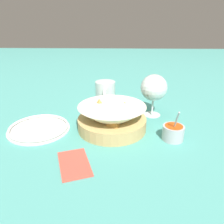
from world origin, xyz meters
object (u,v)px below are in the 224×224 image
Objects in this scene: beer_mug at (105,95)px; wine_glass at (154,89)px; sauce_cup at (173,132)px; side_plate at (39,128)px; food_basket at (112,119)px.

wine_glass is at bearing 65.63° from beer_mug.
sauce_cup is at bearing 39.86° from beer_mug.
beer_mug is at bearing 136.59° from side_plate.
beer_mug is (-0.26, -0.21, 0.02)m from sauce_cup.
sauce_cup reaches higher than food_basket.
food_basket is 1.84× the size of beer_mug.
wine_glass is (-0.12, 0.14, 0.07)m from food_basket.
food_basket is 0.20m from wine_glass.
wine_glass is 0.78× the size of side_plate.
beer_mug is (-0.08, -0.18, -0.05)m from wine_glass.
wine_glass is at bearing -168.14° from sauce_cup.
food_basket is at bearing 93.76° from side_plate.
side_plate is at bearing -70.77° from wine_glass.
food_basket reaches higher than side_plate.
side_plate is (0.02, -0.23, -0.03)m from food_basket.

